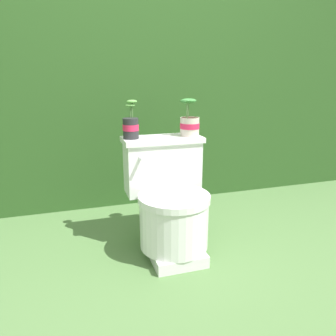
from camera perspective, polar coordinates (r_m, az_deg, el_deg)
name	(u,v)px	position (r m, az deg, el deg)	size (l,w,h in m)	color
ground_plane	(166,259)	(1.90, -0.28, -15.60)	(12.00, 12.00, 0.00)	#4C703D
hedge_backdrop	(122,87)	(2.85, -7.96, 13.86)	(4.22, 0.79, 1.79)	#284C1E
toilet	(170,202)	(1.87, 0.30, -6.00)	(0.46, 0.52, 0.65)	silver
potted_plant_left	(131,126)	(1.86, -6.50, 7.29)	(0.09, 0.09, 0.21)	#262628
potted_plant_midleft	(190,123)	(1.94, 3.77, 7.80)	(0.11, 0.14, 0.22)	beige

